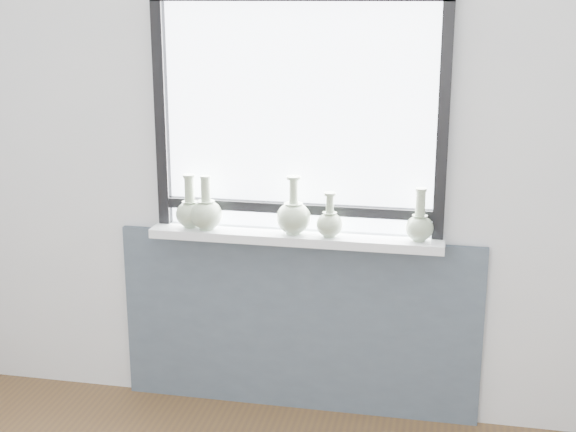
% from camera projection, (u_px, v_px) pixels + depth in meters
% --- Properties ---
extents(back_wall, '(3.60, 0.02, 2.60)m').
position_uv_depth(back_wall, '(300.00, 140.00, 3.57)').
color(back_wall, silver).
rests_on(back_wall, ground).
extents(apron_panel, '(1.70, 0.03, 0.86)m').
position_uv_depth(apron_panel, '(298.00, 324.00, 3.77)').
color(apron_panel, '#495666').
rests_on(apron_panel, ground).
extents(windowsill, '(1.32, 0.18, 0.04)m').
position_uv_depth(windowsill, '(295.00, 237.00, 3.59)').
color(windowsill, white).
rests_on(windowsill, apron_panel).
extents(window, '(1.30, 0.06, 1.05)m').
position_uv_depth(window, '(298.00, 110.00, 3.50)').
color(window, black).
rests_on(window, windowsill).
extents(vase_a, '(0.13, 0.13, 0.25)m').
position_uv_depth(vase_a, '(190.00, 211.00, 3.65)').
color(vase_a, '#9EB393').
rests_on(vase_a, windowsill).
extents(vase_b, '(0.15, 0.15, 0.25)m').
position_uv_depth(vase_b, '(206.00, 213.00, 3.61)').
color(vase_b, '#9EB393').
rests_on(vase_b, windowsill).
extents(vase_c, '(0.15, 0.15, 0.26)m').
position_uv_depth(vase_c, '(294.00, 216.00, 3.55)').
color(vase_c, '#9EB393').
rests_on(vase_c, windowsill).
extents(vase_d, '(0.12, 0.12, 0.20)m').
position_uv_depth(vase_d, '(330.00, 222.00, 3.50)').
color(vase_d, '#9EB393').
rests_on(vase_d, windowsill).
extents(vase_e, '(0.12, 0.12, 0.23)m').
position_uv_depth(vase_e, '(419.00, 225.00, 3.44)').
color(vase_e, '#9EB393').
rests_on(vase_e, windowsill).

